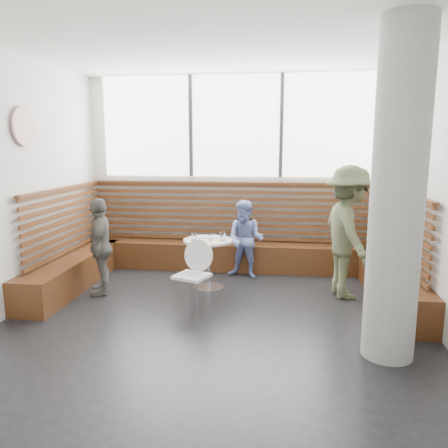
# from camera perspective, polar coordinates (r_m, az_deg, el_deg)

# --- Properties ---
(room) EXTENTS (5.00, 5.00, 3.20)m
(room) POSITION_cam_1_polar(r_m,az_deg,el_deg) (4.93, -1.50, 4.84)
(room) COLOR silver
(room) RESTS_ON ground
(booth) EXTENTS (5.00, 2.50, 1.44)m
(booth) POSITION_cam_1_polar(r_m,az_deg,el_deg) (6.86, 0.84, -3.73)
(booth) COLOR #432410
(booth) RESTS_ON ground
(concrete_column) EXTENTS (0.50, 0.50, 3.20)m
(concrete_column) POSITION_cam_1_polar(r_m,az_deg,el_deg) (4.40, 21.73, 3.45)
(concrete_column) COLOR gray
(concrete_column) RESTS_ON ground
(wall_art) EXTENTS (0.03, 0.50, 0.50)m
(wall_art) POSITION_cam_1_polar(r_m,az_deg,el_deg) (6.16, -24.66, 11.52)
(wall_art) COLOR white
(wall_art) RESTS_ON room
(cafe_table) EXTENTS (0.71, 0.71, 0.73)m
(cafe_table) POSITION_cam_1_polar(r_m,az_deg,el_deg) (6.32, -2.08, -3.87)
(cafe_table) COLOR silver
(cafe_table) RESTS_ON ground
(cafe_chair) EXTENTS (0.41, 0.40, 0.86)m
(cafe_chair) POSITION_cam_1_polar(r_m,az_deg,el_deg) (5.64, -4.11, -5.83)
(cafe_chair) COLOR white
(cafe_chair) RESTS_ON ground
(adult_man) EXTENTS (0.90, 1.28, 1.81)m
(adult_man) POSITION_cam_1_polar(r_m,az_deg,el_deg) (6.14, 15.88, -1.05)
(adult_man) COLOR #50573A
(adult_man) RESTS_ON ground
(child_back) EXTENTS (0.69, 0.60, 1.22)m
(child_back) POSITION_cam_1_polar(r_m,az_deg,el_deg) (6.84, 2.85, -2.03)
(child_back) COLOR #7789CE
(child_back) RESTS_ON ground
(child_left) EXTENTS (0.56, 0.86, 1.36)m
(child_left) POSITION_cam_1_polar(r_m,az_deg,el_deg) (6.32, -15.82, -2.83)
(child_left) COLOR #5F5D56
(child_left) RESTS_ON ground
(plate_near) EXTENTS (0.21, 0.21, 0.01)m
(plate_near) POSITION_cam_1_polar(r_m,az_deg,el_deg) (6.42, -2.78, -1.69)
(plate_near) COLOR white
(plate_near) RESTS_ON cafe_table
(plate_far) EXTENTS (0.19, 0.19, 0.01)m
(plate_far) POSITION_cam_1_polar(r_m,az_deg,el_deg) (6.41, -1.25, -1.70)
(plate_far) COLOR white
(plate_far) RESTS_ON cafe_table
(glass_left) EXTENTS (0.07, 0.07, 0.11)m
(glass_left) POSITION_cam_1_polar(r_m,az_deg,el_deg) (6.27, -3.96, -1.57)
(glass_left) COLOR white
(glass_left) RESTS_ON cafe_table
(glass_mid) EXTENTS (0.07, 0.07, 0.11)m
(glass_mid) POSITION_cam_1_polar(r_m,az_deg,el_deg) (6.20, -1.80, -1.66)
(glass_mid) COLOR white
(glass_mid) RESTS_ON cafe_table
(glass_right) EXTENTS (0.08, 0.08, 0.12)m
(glass_right) POSITION_cam_1_polar(r_m,az_deg,el_deg) (6.22, -0.17, -1.57)
(glass_right) COLOR white
(glass_right) RESTS_ON cafe_table
(menu_card) EXTENTS (0.20, 0.15, 0.00)m
(menu_card) POSITION_cam_1_polar(r_m,az_deg,el_deg) (6.12, -1.58, -2.33)
(menu_card) COLOR #A5C64C
(menu_card) RESTS_ON cafe_table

